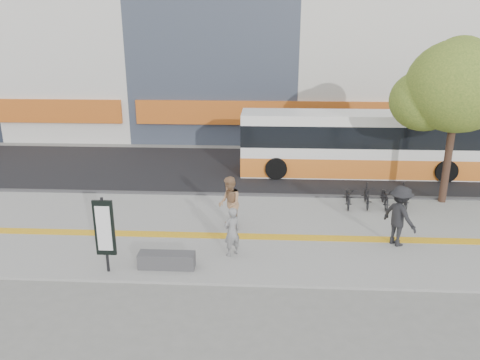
# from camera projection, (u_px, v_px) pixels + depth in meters

# --- Properties ---
(ground) EXTENTS (120.00, 120.00, 0.00)m
(ground) POSITION_uv_depth(u_px,v_px,m) (259.00, 253.00, 14.07)
(ground) COLOR slate
(ground) RESTS_ON ground
(sidewalk) EXTENTS (40.00, 7.00, 0.08)m
(sidewalk) POSITION_uv_depth(u_px,v_px,m) (259.00, 232.00, 15.48)
(sidewalk) COLOR slate
(sidewalk) RESTS_ON ground
(tactile_strip) EXTENTS (40.00, 0.45, 0.01)m
(tactile_strip) POSITION_uv_depth(u_px,v_px,m) (259.00, 237.00, 14.99)
(tactile_strip) COLOR gold
(tactile_strip) RESTS_ON sidewalk
(street) EXTENTS (40.00, 8.00, 0.06)m
(street) POSITION_uv_depth(u_px,v_px,m) (262.00, 169.00, 22.61)
(street) COLOR black
(street) RESTS_ON ground
(curb) EXTENTS (40.00, 0.25, 0.14)m
(curb) POSITION_uv_depth(u_px,v_px,m) (261.00, 196.00, 18.80)
(curb) COLOR #333235
(curb) RESTS_ON ground
(bench) EXTENTS (1.60, 0.45, 0.45)m
(bench) POSITION_uv_depth(u_px,v_px,m) (167.00, 260.00, 12.97)
(bench) COLOR #333235
(bench) RESTS_ON sidewalk
(signboard) EXTENTS (0.55, 0.10, 2.20)m
(signboard) POSITION_uv_depth(u_px,v_px,m) (104.00, 229.00, 12.44)
(signboard) COLOR black
(signboard) RESTS_ON sidewalk
(street_tree) EXTENTS (4.40, 3.80, 6.31)m
(street_tree) POSITION_uv_depth(u_px,v_px,m) (456.00, 88.00, 16.89)
(street_tree) COLOR #352118
(street_tree) RESTS_ON sidewalk
(bus) EXTENTS (10.89, 2.58, 2.90)m
(bus) POSITION_uv_depth(u_px,v_px,m) (357.00, 145.00, 21.47)
(bus) COLOR white
(bus) RESTS_ON street
(bicycle_row) EXTENTS (2.74, 1.59, 0.90)m
(bicycle_row) POSITION_uv_depth(u_px,v_px,m) (375.00, 196.00, 17.48)
(bicycle_row) COLOR black
(bicycle_row) RESTS_ON sidewalk
(seated_woman) EXTENTS (0.66, 0.63, 1.52)m
(seated_woman) POSITION_uv_depth(u_px,v_px,m) (232.00, 232.00, 13.54)
(seated_woman) COLOR black
(seated_woman) RESTS_ON sidewalk
(pedestrian_tan) EXTENTS (0.88, 1.02, 1.84)m
(pedestrian_tan) POSITION_uv_depth(u_px,v_px,m) (229.00, 203.00, 15.35)
(pedestrian_tan) COLOR #9D7451
(pedestrian_tan) RESTS_ON sidewalk
(pedestrian_dark) EXTENTS (1.27, 1.44, 1.93)m
(pedestrian_dark) POSITION_uv_depth(u_px,v_px,m) (400.00, 216.00, 14.17)
(pedestrian_dark) COLOR black
(pedestrian_dark) RESTS_ON sidewalk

